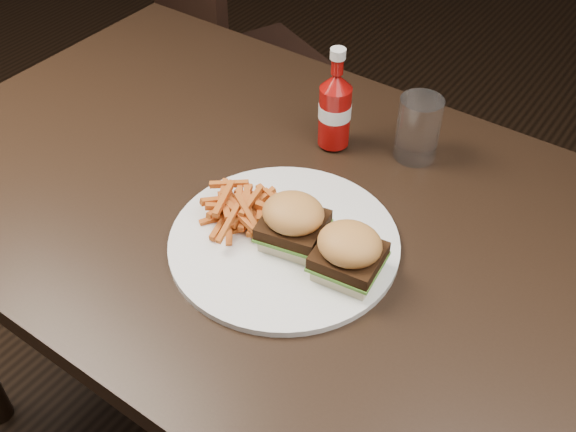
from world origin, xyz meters
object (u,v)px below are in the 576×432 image
Objects in this scene: dining_table at (252,197)px; plate at (284,242)px; tumbler at (418,129)px; ketchup_bottle at (335,116)px; chair_far at (256,75)px.

dining_table is 0.14m from plate.
plate is 0.31m from tumbler.
tumbler is at bearing 23.02° from ketchup_bottle.
chair_far is (-0.54, 0.70, -0.30)m from dining_table.
ketchup_bottle reaches higher than dining_table.
plate is (0.66, -0.77, 0.33)m from chair_far.
dining_table is at bearing -103.98° from ketchup_bottle.
plate is at bearing 153.49° from chair_far.
tumbler is (0.17, 0.23, 0.08)m from dining_table.
ketchup_bottle is (0.04, 0.18, 0.08)m from dining_table.
dining_table is at bearing 147.75° from plate.
ketchup_bottle is at bearing 106.51° from plate.
tumbler reaches higher than plate.
tumbler is at bearing 53.05° from dining_table.
plate reaches higher than dining_table.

